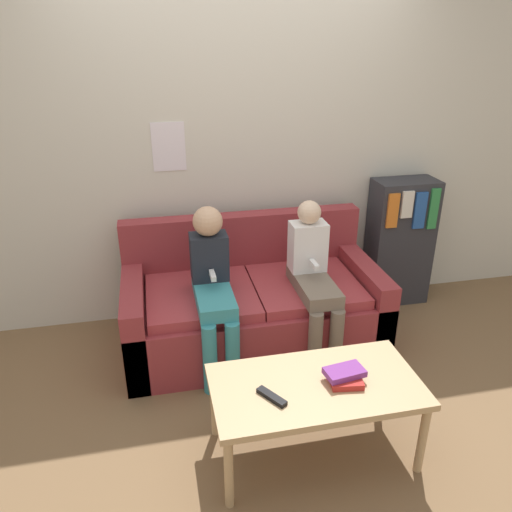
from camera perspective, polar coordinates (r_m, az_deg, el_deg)
The scene contains 9 objects.
ground_plane at distance 3.25m, azimuth 1.63°, elevation -14.81°, with size 10.00×10.00×0.00m, color brown.
wall_back at distance 3.67m, azimuth -2.28°, elevation 12.47°, with size 8.00×0.06×2.60m.
couch at distance 3.55m, azimuth -0.48°, elevation -5.66°, with size 1.75×0.88×0.85m.
coffee_table at distance 2.62m, azimuth 6.83°, elevation -15.07°, with size 1.05×0.56×0.45m.
person_left at distance 3.17m, azimuth -4.98°, elevation -2.96°, with size 0.24×0.59×1.06m.
person_right at distance 3.31m, azimuth 6.58°, elevation -2.21°, with size 0.24×0.59×1.05m.
tv_remote at distance 2.48m, azimuth 1.80°, elevation -15.77°, with size 0.13×0.16×0.02m.
book_stack at distance 2.61m, azimuth 10.13°, elevation -13.33°, with size 0.21×0.17×0.07m.
bookshelf at distance 4.15m, azimuth 16.08°, elevation 1.58°, with size 0.49×0.29×1.02m.
Camera 1 is at (-0.62, -2.44, 2.06)m, focal length 35.00 mm.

